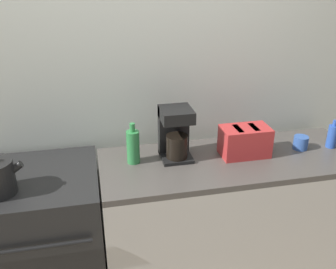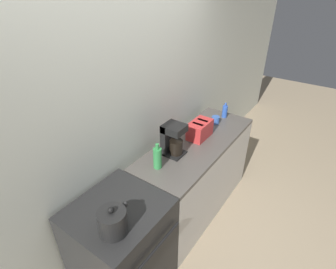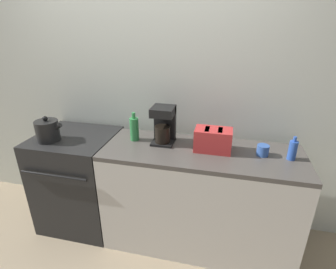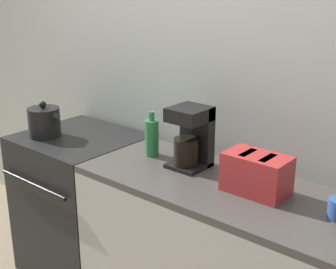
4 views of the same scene
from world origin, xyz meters
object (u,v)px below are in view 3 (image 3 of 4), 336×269
cup_blue (263,150)px  toaster (213,140)px  stove (80,179)px  bottle_green (134,129)px  coffee_maker (164,124)px  bottle_blue (293,150)px  kettle (48,131)px

cup_blue → toaster: bearing=-179.8°
stove → cup_blue: 1.69m
bottle_green → cup_blue: size_ratio=2.74×
coffee_maker → toaster: bearing=-8.9°
toaster → cup_blue: bearing=0.2°
bottle_green → bottle_blue: bearing=-2.9°
stove → cup_blue: (1.62, 0.01, 0.49)m
coffee_maker → bottle_blue: size_ratio=1.72×
bottle_blue → cup_blue: bearing=174.8°
toaster → bottle_blue: bottle_blue is taller
bottle_blue → cup_blue: bottle_blue is taller
toaster → coffee_maker: size_ratio=0.91×
coffee_maker → cup_blue: bearing=-4.6°
coffee_maker → stove: bearing=-175.2°
coffee_maker → cup_blue: 0.81m
kettle → stove: bearing=40.5°
coffee_maker → bottle_green: (-0.26, -0.02, -0.06)m
kettle → bottle_blue: kettle is taller
kettle → bottle_green: 0.74m
kettle → cup_blue: 1.78m
stove → coffee_maker: bearing=4.8°
kettle → toaster: (1.39, 0.13, -0.00)m
coffee_maker → bottle_blue: (1.00, -0.08, -0.09)m
toaster → coffee_maker: coffee_maker is taller
kettle → cup_blue: bearing=4.3°
stove → cup_blue: size_ratio=10.25×
stove → toaster: toaster is taller
stove → coffee_maker: size_ratio=2.94×
toaster → bottle_green: size_ratio=1.16×
cup_blue → kettle: bearing=-175.7°
stove → toaster: size_ratio=3.22×
bottle_green → bottle_blue: bottle_green is taller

